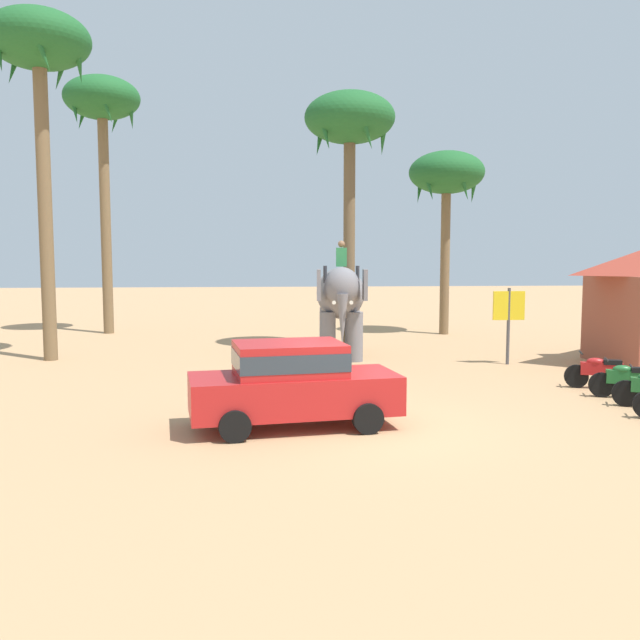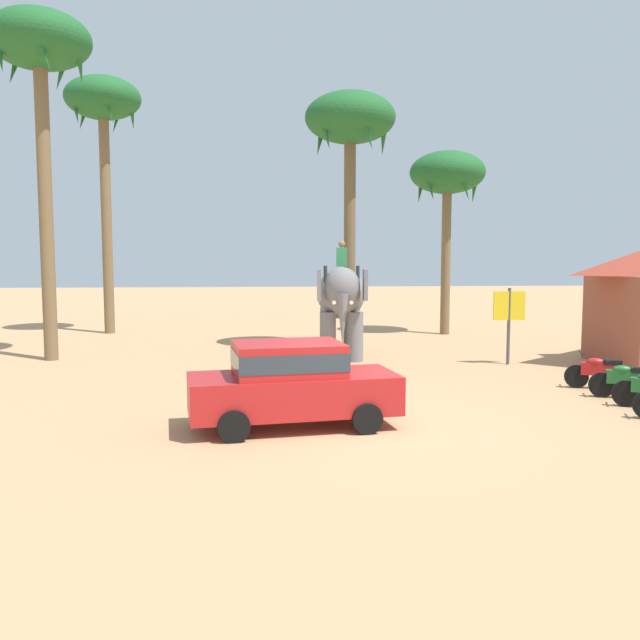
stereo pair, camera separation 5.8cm
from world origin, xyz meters
name	(u,v)px [view 1 (the left image)]	position (x,y,z in m)	size (l,w,h in m)	color
ground_plane	(363,428)	(0.00, 0.00, 0.00)	(120.00, 120.00, 0.00)	tan
car_sedan_foreground	(292,381)	(-1.38, 0.21, 0.93)	(4.30, 2.31, 1.70)	red
elephant_with_mahout	(341,298)	(0.63, 9.08, 1.99)	(1.88, 3.94, 3.88)	slate
motorcycle_far_in_row	(629,379)	(6.73, 2.18, 0.46)	(1.73, 0.78, 0.94)	black
motorcycle_end_of_row	(601,371)	(6.67, 3.35, 0.46)	(1.74, 0.77, 0.94)	black
palm_tree_behind_elephant	(446,178)	(5.90, 15.47, 6.71)	(3.20, 3.20, 7.82)	brown
palm_tree_near_hut	(102,109)	(-8.69, 17.05, 9.61)	(3.20, 3.20, 10.99)	brown
palm_tree_left_of_road	(350,127)	(1.16, 11.08, 7.93)	(3.20, 3.20, 9.14)	brown
palm_tree_far_back	(39,55)	(-8.87, 9.47, 9.65)	(3.20, 3.20, 11.04)	brown
signboard_yellow	(509,311)	(5.70, 7.34, 1.69)	(1.00, 0.10, 2.40)	#4C4C51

